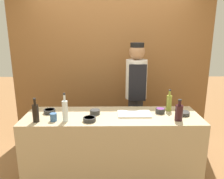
{
  "coord_description": "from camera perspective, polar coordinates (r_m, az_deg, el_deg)",
  "views": [
    {
      "loc": [
        -0.03,
        -2.41,
        1.86
      ],
      "look_at": [
        0.0,
        0.12,
        1.2
      ],
      "focal_mm": 35.0,
      "sensor_mm": 36.0,
      "label": 1
    }
  ],
  "objects": [
    {
      "name": "cabinet_wall",
      "position": [
        3.62,
        -0.19,
        4.08
      ],
      "size": [
        3.17,
        0.18,
        2.4
      ],
      "color": "brown",
      "rests_on": "ground_plane"
    },
    {
      "name": "counter",
      "position": [
        2.78,
        0.03,
        -15.58
      ],
      "size": [
        2.06,
        0.62,
        0.92
      ],
      "color": "tan",
      "rests_on": "ground_plane"
    },
    {
      "name": "sauce_bowl_purple",
      "position": [
        2.7,
        12.47,
        -5.36
      ],
      "size": [
        0.11,
        0.11,
        0.06
      ],
      "color": "#2D2D2D",
      "rests_on": "counter"
    },
    {
      "name": "sauce_bowl_red",
      "position": [
        2.74,
        -16.0,
        -5.43
      ],
      "size": [
        0.14,
        0.14,
        0.05
      ],
      "color": "#2D2D2D",
      "rests_on": "counter"
    },
    {
      "name": "sauce_bowl_orange",
      "position": [
        2.42,
        -5.92,
        -7.66
      ],
      "size": [
        0.14,
        0.14,
        0.04
      ],
      "color": "#2D2D2D",
      "rests_on": "counter"
    },
    {
      "name": "sauce_bowl_white",
      "position": [
        2.71,
        18.1,
        -5.91
      ],
      "size": [
        0.15,
        0.15,
        0.04
      ],
      "color": "#2D2D2D",
      "rests_on": "counter"
    },
    {
      "name": "sauce_bowl_yellow",
      "position": [
        2.61,
        -4.48,
        -5.81
      ],
      "size": [
        0.12,
        0.12,
        0.05
      ],
      "color": "#2D2D2D",
      "rests_on": "counter"
    },
    {
      "name": "cutting_board",
      "position": [
        2.61,
        5.84,
        -6.38
      ],
      "size": [
        0.39,
        0.22,
        0.02
      ],
      "color": "white",
      "rests_on": "counter"
    },
    {
      "name": "bottle_wine",
      "position": [
        2.52,
        17.09,
        -5.69
      ],
      "size": [
        0.09,
        0.09,
        0.24
      ],
      "color": "black",
      "rests_on": "counter"
    },
    {
      "name": "bottle_soy",
      "position": [
        2.51,
        -19.34,
        -5.72
      ],
      "size": [
        0.07,
        0.07,
        0.27
      ],
      "color": "black",
      "rests_on": "counter"
    },
    {
      "name": "bottle_oil",
      "position": [
        2.79,
        14.68,
        -3.31
      ],
      "size": [
        0.06,
        0.06,
        0.27
      ],
      "color": "olive",
      "rests_on": "counter"
    },
    {
      "name": "bottle_clear",
      "position": [
        2.43,
        -12.17,
        -5.34
      ],
      "size": [
        0.06,
        0.06,
        0.32
      ],
      "color": "silver",
      "rests_on": "counter"
    },
    {
      "name": "cup_blue",
      "position": [
        2.49,
        -15.04,
        -6.98
      ],
      "size": [
        0.08,
        0.08,
        0.09
      ],
      "color": "#386093",
      "rests_on": "counter"
    },
    {
      "name": "chef_center",
      "position": [
        3.22,
        6.24,
        -1.59
      ],
      "size": [
        0.3,
        0.31,
        1.73
      ],
      "color": "#28282D",
      "rests_on": "ground_plane"
    }
  ]
}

